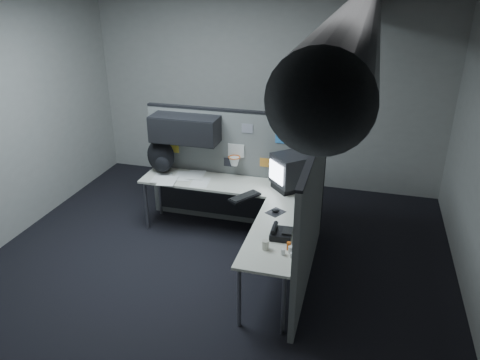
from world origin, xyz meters
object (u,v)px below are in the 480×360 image
(monitor, at_px, (291,172))
(phone, at_px, (281,233))
(desk, at_px, (239,202))
(keyboard, at_px, (245,197))
(backpack, at_px, (161,156))

(monitor, bearing_deg, phone, -81.75)
(desk, height_order, phone, phone)
(keyboard, bearing_deg, monitor, 29.06)
(backpack, bearing_deg, keyboard, -31.11)
(monitor, distance_m, backpack, 1.80)
(phone, bearing_deg, desk, 135.86)
(monitor, distance_m, keyboard, 0.67)
(keyboard, distance_m, backpack, 1.41)
(desk, height_order, monitor, monitor)
(phone, bearing_deg, backpack, 153.98)
(desk, bearing_deg, keyboard, -45.70)
(phone, bearing_deg, monitor, 102.79)
(desk, height_order, backpack, backpack)
(desk, relative_size, keyboard, 5.31)
(keyboard, bearing_deg, phone, -64.00)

